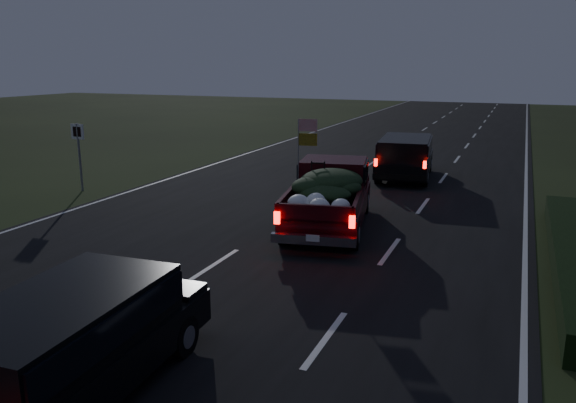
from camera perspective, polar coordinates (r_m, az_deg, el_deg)
The scene contains 7 objects.
ground at distance 13.41m, azimuth -7.40°, elevation -6.39°, with size 120.00×120.00×0.00m, color black.
road_asphalt at distance 13.41m, azimuth -7.41°, elevation -6.35°, with size 14.00×120.00×0.02m, color black.
hedge_row at distance 14.59m, azimuth 27.17°, elevation -4.93°, with size 1.00×10.00×0.60m, color black.
route_sign at distance 21.94m, azimuth -20.49°, elevation 5.26°, with size 0.55×0.08×2.50m.
pickup_truck at distance 16.11m, azimuth 4.22°, elevation 0.99°, with size 2.95×5.55×2.77m.
lead_suv at distance 23.43m, azimuth 11.83°, elevation 4.81°, with size 2.49×4.96×1.37m.
rear_suv at distance 8.48m, azimuth -21.34°, elevation -12.61°, with size 2.27×4.60×1.29m.
Camera 1 is at (6.37, -10.86, 4.63)m, focal length 35.00 mm.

